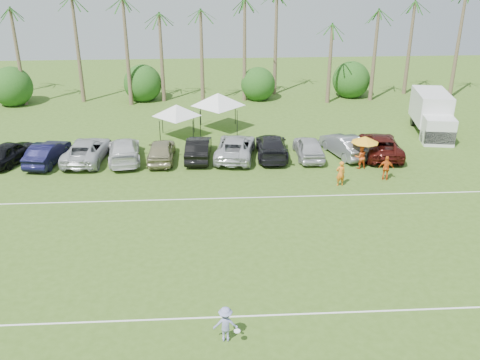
{
  "coord_description": "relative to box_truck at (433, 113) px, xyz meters",
  "views": [
    {
      "loc": [
        0.83,
        -17.1,
        15.13
      ],
      "look_at": [
        2.65,
        13.27,
        1.6
      ],
      "focal_mm": 40.0,
      "sensor_mm": 36.0,
      "label": 1
    }
  ],
  "objects": [
    {
      "name": "palm_tree_10",
      "position": [
        3.13,
        12.2,
        7.37
      ],
      "size": [
        2.4,
        2.4,
        10.9
      ],
      "color": "brown",
      "rests_on": "ground"
    },
    {
      "name": "canopy_tent_left",
      "position": [
        -21.75,
        0.17,
        1.06
      ],
      "size": [
        4.19,
        4.19,
        3.39
      ],
      "color": "black",
      "rests_on": "ground"
    },
    {
      "name": "box_truck",
      "position": [
        0.0,
        0.0,
        0.0
      ],
      "size": [
        3.54,
        7.01,
        3.45
      ],
      "rotation": [
        0.0,
        0.0,
        -0.16
      ],
      "color": "silver",
      "rests_on": "ground"
    },
    {
      "name": "bush_tree_3",
      "position": [
        -3.87,
        13.2,
        -0.05
      ],
      "size": [
        4.0,
        4.0,
        4.0
      ],
      "color": "brown",
      "rests_on": "ground"
    },
    {
      "name": "sideline_player_b",
      "position": [
        -8.11,
        -7.3,
        -0.97
      ],
      "size": [
        0.91,
        0.74,
        1.76
      ],
      "primitive_type": "imported",
      "rotation": [
        0.0,
        0.0,
        3.23
      ],
      "color": "#D34B17",
      "rests_on": "ground"
    },
    {
      "name": "palm_tree_3",
      "position": [
        -27.87,
        12.2,
        8.22
      ],
      "size": [
        2.4,
        2.4,
        11.9
      ],
      "color": "brown",
      "rests_on": "ground"
    },
    {
      "name": "sideline_player_c",
      "position": [
        -6.89,
        -9.48,
        -0.97
      ],
      "size": [
        1.11,
        0.72,
        1.75
      ],
      "primitive_type": "imported",
      "rotation": [
        0.0,
        0.0,
        2.83
      ],
      "color": "#DF5C18",
      "rests_on": "ground"
    },
    {
      "name": "canopy_tent_right",
      "position": [
        -18.26,
        2.05,
        1.48
      ],
      "size": [
        4.8,
        4.8,
        3.89
      ],
      "color": "black",
      "rests_on": "ground"
    },
    {
      "name": "bush_tree_0",
      "position": [
        -38.87,
        13.2,
        -0.05
      ],
      "size": [
        4.0,
        4.0,
        4.0
      ],
      "color": "brown",
      "rests_on": "ground"
    },
    {
      "name": "parked_car_2",
      "position": [
        -28.34,
        -4.55,
        -1.02
      ],
      "size": [
        3.15,
        6.1,
        1.65
      ],
      "primitive_type": "imported",
      "rotation": [
        0.0,
        0.0,
        3.07
      ],
      "color": "#B1B3B5",
      "rests_on": "ground"
    },
    {
      "name": "parked_car_6",
      "position": [
        -17.11,
        -4.59,
        -1.02
      ],
      "size": [
        3.65,
        6.28,
        1.65
      ],
      "primitive_type": "imported",
      "rotation": [
        0.0,
        0.0,
        2.98
      ],
      "color": "#B7B8BA",
      "rests_on": "ground"
    },
    {
      "name": "market_umbrella",
      "position": [
        -7.74,
        -6.76,
        0.18
      ],
      "size": [
        2.03,
        2.03,
        2.26
      ],
      "color": "black",
      "rests_on": "ground"
    },
    {
      "name": "palm_tree_1",
      "position": [
        -36.87,
        12.2,
        6.51
      ],
      "size": [
        2.4,
        2.4,
        9.9
      ],
      "color": "brown",
      "rests_on": "ground"
    },
    {
      "name": "ground",
      "position": [
        -19.87,
        -25.8,
        -1.85
      ],
      "size": [
        120.0,
        120.0,
        0.0
      ],
      "primitive_type": "plane",
      "color": "#3A5B1B",
      "rests_on": "ground"
    },
    {
      "name": "parked_car_0",
      "position": [
        -33.95,
        -4.63,
        -1.02
      ],
      "size": [
        3.53,
        5.2,
        1.65
      ],
      "primitive_type": "imported",
      "rotation": [
        0.0,
        0.0,
        2.78
      ],
      "color": "black",
      "rests_on": "ground"
    },
    {
      "name": "palm_tree_8",
      "position": [
        -6.87,
        12.2,
        5.63
      ],
      "size": [
        2.4,
        2.4,
        8.9
      ],
      "color": "brown",
      "rests_on": "ground"
    },
    {
      "name": "palm_tree_4",
      "position": [
        -23.87,
        12.2,
        5.63
      ],
      "size": [
        2.4,
        2.4,
        8.9
      ],
      "color": "brown",
      "rests_on": "ground"
    },
    {
      "name": "palm_tree_5",
      "position": [
        -19.87,
        12.2,
        6.51
      ],
      "size": [
        2.4,
        2.4,
        9.9
      ],
      "color": "brown",
      "rests_on": "ground"
    },
    {
      "name": "sideline_player_a",
      "position": [
        -10.28,
        -10.24,
        -0.97
      ],
      "size": [
        0.7,
        0.51,
        1.76
      ],
      "primitive_type": "imported",
      "rotation": [
        0.0,
        0.0,
        3.29
      ],
      "color": "orange",
      "rests_on": "ground"
    },
    {
      "name": "bush_tree_1",
      "position": [
        -25.87,
        13.2,
        -0.05
      ],
      "size": [
        4.0,
        4.0,
        4.0
      ],
      "color": "brown",
      "rests_on": "ground"
    },
    {
      "name": "palm_tree_9",
      "position": [
        -1.87,
        12.2,
        6.51
      ],
      "size": [
        2.4,
        2.4,
        9.9
      ],
      "color": "brown",
      "rests_on": "ground"
    },
    {
      "name": "parked_car_1",
      "position": [
        -31.15,
        -4.96,
        -1.02
      ],
      "size": [
        2.54,
        5.21,
        1.65
      ],
      "primitive_type": "imported",
      "rotation": [
        0.0,
        0.0,
        2.98
      ],
      "color": "black",
      "rests_on": "ground"
    },
    {
      "name": "parked_car_5",
      "position": [
        -19.92,
        -4.69,
        -1.02
      ],
      "size": [
        2.08,
        5.1,
        1.65
      ],
      "primitive_type": "imported",
      "rotation": [
        0.0,
        0.0,
        3.07
      ],
      "color": "black",
      "rests_on": "ground"
    },
    {
      "name": "parked_car_3",
      "position": [
        -25.53,
        -4.7,
        -1.02
      ],
      "size": [
        3.06,
        5.93,
        1.65
      ],
      "primitive_type": "imported",
      "rotation": [
        0.0,
        0.0,
        3.28
      ],
      "color": "silver",
      "rests_on": "ground"
    },
    {
      "name": "parked_car_8",
      "position": [
        -11.5,
        -4.94,
        -1.02
      ],
      "size": [
        1.95,
        4.83,
        1.65
      ],
      "primitive_type": "imported",
      "rotation": [
        0.0,
        0.0,
        3.14
      ],
      "color": "#B4B4B7",
      "rests_on": "ground"
    },
    {
      "name": "frisbee_player",
      "position": [
        -18.58,
        -25.27,
        -1.04
      ],
      "size": [
        1.12,
        0.78,
        1.6
      ],
      "rotation": [
        0.0,
        0.0,
        3.1
      ],
      "color": "#8487BC",
      "rests_on": "ground"
    },
    {
      "name": "parked_car_9",
      "position": [
        -8.69,
        -4.64,
        -1.02
      ],
      "size": [
        3.15,
        5.29,
        1.65
      ],
      "primitive_type": "imported",
      "rotation": [
        0.0,
        0.0,
        3.44
      ],
      "color": "slate",
      "rests_on": "ground"
    },
    {
      "name": "field_lines",
      "position": [
        -19.87,
        -17.8,
        -1.84
      ],
      "size": [
        80.0,
        12.1,
        0.01
      ],
      "color": "white",
      "rests_on": "ground"
    },
    {
      "name": "palm_tree_6",
      "position": [
        -15.87,
        12.2,
        7.37
      ],
      "size": [
        2.4,
        2.4,
        10.9
      ],
      "color": "brown",
      "rests_on": "ground"
    },
    {
      "name": "bush_tree_2",
      "position": [
        -13.87,
        13.2,
        -0.05
      ],
      "size": [
        4.0,
        4.0,
        4.0
      ],
      "color": "brown",
      "rests_on": "ground"
    },
    {
      "name": "parked_car_7",
      "position": [
        -14.31,
        -4.52,
        -1.02
      ],
      "size": [
        2.58,
        5.78,
        1.65
      ],
      "primitive_type": "imported",
      "rotation": [
        0.0,
        0.0,
        3.09
      ],
      "color": "black",
      "rests_on": "ground"
    },
    {
      "name": "parked_car_4",
      "position": [
        -22.73,
        -4.94,
        -1.02
      ],
      "size": [
        1.98,
        4.84,
        1.65
      ],
      "primitive_type": "imported",
      "rotation": [
        0.0,
        0.0,
        3.13
      ],
      "color": "gray",
      "rests_on": "ground"
    },
    {
      "name": "parked_car_10",
      "position": [
        -5.88,
        -4.8,
        -1.02
      ],
      "size": [
        3.3,
        6.16,
        1.65
      ],
      "primitive_type": "imported",
      "rotation": [
        0.0,
        0.0,
        3.04
      ],
      "color": "#42100C",
      "rests_on": "ground"
    },
    {
      "name": "palm_tree_2",
      "position": [
        -31.87,
        12.2,
        7.37
      ],
      "size": [
        2.4,
        2.4,
        10.9
      ],
      "color": "brown",
      "rests_on": "ground"
    }
  ]
}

